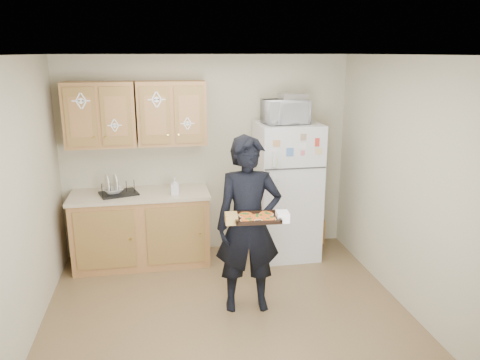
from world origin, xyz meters
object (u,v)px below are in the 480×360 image
Objects in this scene: person at (248,225)px; microwave at (285,112)px; refrigerator at (286,191)px; dish_rack at (118,187)px; baking_tray at (257,218)px.

person is 1.64m from microwave.
refrigerator reaches higher than dish_rack.
baking_tray is at bearing -82.28° from person.
baking_tray is 0.98× the size of dish_rack.
person is at bearing -121.00° from refrigerator.
refrigerator is 0.96× the size of person.
dish_rack is (-1.34, 1.54, -0.08)m from baking_tray.
person is at bearing -127.58° from microwave.
person reaches higher than dish_rack.
microwave is 1.22× the size of dish_rack.
baking_tray reaches higher than dish_rack.
refrigerator is 4.15× the size of baking_tray.
microwave reaches higher than person.
baking_tray is (0.02, -0.30, 0.18)m from person.
microwave is at bearing 63.78° from person.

